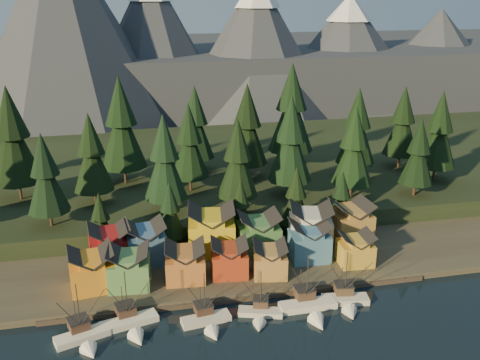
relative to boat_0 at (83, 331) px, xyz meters
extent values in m
plane|color=black|center=(30.83, -7.82, -2.41)|extent=(500.00, 500.00, 0.00)
cube|color=#373228|center=(30.83, 32.18, -1.66)|extent=(400.00, 50.00, 1.50)
cube|color=black|center=(30.83, 82.18, 0.59)|extent=(420.00, 100.00, 6.00)
cube|color=#453B31|center=(30.83, 8.68, -1.91)|extent=(80.00, 4.00, 1.00)
cube|color=#404552|center=(30.83, 232.18, 12.59)|extent=(560.00, 160.00, 30.00)
cone|color=#404552|center=(-14.17, 172.18, 42.59)|extent=(100.00, 100.00, 90.00)
cone|color=#404552|center=(25.83, 190.18, 33.59)|extent=(80.00, 80.00, 72.00)
cone|color=#404552|center=(75.83, 178.18, 31.59)|extent=(84.00, 84.00, 68.00)
cone|color=#404552|center=(130.83, 194.18, 26.59)|extent=(92.00, 92.00, 58.00)
cone|color=white|center=(130.83, 194.18, 48.63)|extent=(25.76, 25.76, 13.92)
cone|color=#404552|center=(190.83, 202.18, 22.59)|extent=(88.00, 88.00, 50.00)
cube|color=white|center=(-0.36, 1.04, -2.03)|extent=(10.20, 6.26, 1.75)
cone|color=white|center=(1.37, -3.97, -2.03)|extent=(4.18, 4.19, 3.28)
cube|color=black|center=(-0.36, 1.04, -2.69)|extent=(10.44, 6.39, 0.38)
cube|color=#4C3329|center=(-0.94, 2.71, -0.34)|extent=(4.38, 4.25, 1.97)
cube|color=#262424|center=(-0.94, 2.71, 0.76)|extent=(4.66, 4.52, 0.22)
cylinder|color=black|center=(-0.55, 1.59, 3.71)|extent=(0.20, 0.20, 9.84)
cylinder|color=black|center=(-1.59, 4.60, 1.19)|extent=(0.15, 0.15, 4.81)
cube|color=white|center=(8.04, 3.76, -2.03)|extent=(11.28, 5.90, 1.74)
cone|color=white|center=(9.54, -1.97, -2.03)|extent=(4.09, 4.40, 3.26)
cube|color=black|center=(8.04, 3.76, -2.69)|extent=(11.55, 6.02, 0.38)
cube|color=#4D3429|center=(7.54, 5.68, -0.35)|extent=(4.19, 4.04, 1.96)
cube|color=#262424|center=(7.54, 5.68, 0.74)|extent=(4.46, 4.30, 0.22)
cylinder|color=black|center=(7.87, 4.40, 3.67)|extent=(0.20, 0.20, 9.79)
cylinder|color=black|center=(6.97, 7.84, 1.17)|extent=(0.15, 0.15, 4.78)
cube|color=beige|center=(22.36, 1.52, -2.06)|extent=(9.71, 4.31, 1.62)
cone|color=beige|center=(23.07, -3.58, -2.06)|extent=(3.46, 3.59, 3.04)
cube|color=black|center=(22.36, 1.52, -2.67)|extent=(9.95, 4.40, 0.36)
cube|color=#472F25|center=(22.12, 3.22, -0.49)|extent=(3.64, 3.46, 1.83)
cube|color=#262424|center=(22.12, 3.22, 0.53)|extent=(3.87, 3.69, 0.20)
cylinder|color=black|center=(22.28, 2.08, 3.27)|extent=(0.18, 0.18, 9.13)
cylinder|color=black|center=(21.85, 5.14, 0.93)|extent=(0.14, 0.14, 4.46)
cube|color=beige|center=(33.10, 1.71, -2.10)|extent=(9.05, 5.14, 1.44)
cone|color=beige|center=(31.70, -2.82, -2.10)|extent=(3.46, 3.62, 2.71)
cube|color=black|center=(33.10, 1.71, -2.64)|extent=(9.27, 5.25, 0.32)
cube|color=#4A3427|center=(33.57, 3.21, -0.70)|extent=(3.56, 3.44, 1.62)
cube|color=#262424|center=(33.57, 3.21, 0.20)|extent=(3.78, 3.67, 0.18)
cylinder|color=black|center=(33.26, 2.21, 2.64)|extent=(0.16, 0.16, 8.12)
cylinder|color=black|center=(34.10, 4.93, 0.56)|extent=(0.13, 0.13, 3.97)
cube|color=white|center=(42.83, 1.87, -2.01)|extent=(11.50, 3.65, 1.83)
cone|color=white|center=(42.94, -4.41, -2.01)|extent=(3.51, 3.97, 3.44)
cube|color=black|center=(42.83, 1.87, -2.70)|extent=(11.78, 3.71, 0.40)
cube|color=#4D3829|center=(42.79, 3.96, -0.24)|extent=(3.73, 3.51, 2.06)
cube|color=#262424|center=(42.79, 3.96, 0.91)|extent=(3.96, 3.74, 0.23)
cylinder|color=black|center=(42.81, 2.57, 4.00)|extent=(0.21, 0.21, 10.31)
cylinder|color=black|center=(42.74, 6.33, 1.37)|extent=(0.16, 0.16, 5.04)
cube|color=beige|center=(50.95, 2.25, -2.03)|extent=(9.74, 4.74, 1.74)
cone|color=beige|center=(50.11, -2.81, -2.03)|extent=(3.74, 3.68, 3.26)
cube|color=black|center=(50.95, 2.25, -2.69)|extent=(9.97, 4.83, 0.38)
cube|color=brown|center=(51.23, 3.93, -0.35)|extent=(3.96, 3.78, 1.96)
cube|color=#262424|center=(51.23, 3.93, 0.74)|extent=(4.21, 4.03, 0.22)
cylinder|color=black|center=(51.04, 2.81, 3.67)|extent=(0.20, 0.20, 9.78)
cylinder|color=black|center=(51.54, 5.84, 1.17)|extent=(0.15, 0.15, 4.78)
cube|color=orange|center=(1.15, 16.32, 2.11)|extent=(9.75, 8.81, 6.05)
cube|color=orange|center=(1.15, 16.32, 5.74)|extent=(5.81, 8.12, 1.24)
cube|color=#4F8246|center=(8.62, 15.48, 2.10)|extent=(9.02, 8.18, 6.02)
cube|color=#4F8246|center=(8.62, 15.48, 5.68)|extent=(5.27, 7.67, 1.17)
cube|color=#AF662D|center=(20.26, 15.93, 1.82)|extent=(8.92, 8.43, 5.48)
cube|color=#AF662D|center=(20.26, 15.93, 5.13)|extent=(5.22, 7.92, 1.15)
cube|color=#9E3218|center=(29.77, 15.83, 1.80)|extent=(8.43, 7.64, 5.43)
cube|color=#9E3218|center=(29.77, 15.83, 5.04)|extent=(4.98, 7.10, 1.08)
cube|color=#A9783C|center=(38.28, 13.97, 1.59)|extent=(8.10, 8.10, 5.02)
cube|color=#A9783C|center=(38.28, 13.97, 4.58)|extent=(4.96, 7.43, 0.99)
cube|color=teal|center=(48.92, 18.95, 2.27)|extent=(9.02, 7.73, 6.37)
cube|color=teal|center=(48.92, 18.95, 6.05)|extent=(5.13, 7.38, 1.22)
cube|color=gold|center=(58.30, 14.65, 1.62)|extent=(7.75, 6.88, 5.07)
cube|color=gold|center=(58.30, 14.65, 4.67)|extent=(4.43, 6.56, 1.04)
cube|color=maroon|center=(4.74, 25.79, 2.50)|extent=(9.60, 8.74, 6.83)
cube|color=maroon|center=(4.74, 25.79, 6.52)|extent=(5.65, 8.14, 1.23)
cube|color=#3B608C|center=(12.59, 25.54, 2.53)|extent=(9.22, 8.75, 6.89)
cube|color=#3B608C|center=(12.59, 25.54, 6.56)|extent=(5.41, 8.21, 1.19)
cube|color=gold|center=(27.84, 27.28, 3.06)|extent=(11.74, 10.38, 7.96)
cube|color=gold|center=(27.84, 27.28, 7.77)|extent=(6.99, 9.55, 1.49)
cube|color=#41743F|center=(38.54, 24.94, 2.42)|extent=(9.69, 8.08, 6.68)
cube|color=#41743F|center=(38.54, 24.94, 6.41)|extent=(5.44, 7.79, 1.33)
cube|color=beige|center=(51.14, 24.57, 2.86)|extent=(11.44, 10.64, 7.56)
cube|color=beige|center=(51.14, 24.57, 7.31)|extent=(7.15, 9.47, 1.37)
cube|color=#A87B3B|center=(61.99, 25.96, 2.72)|extent=(9.34, 8.81, 7.28)
cube|color=#A87B3B|center=(61.99, 25.96, 6.98)|extent=(5.31, 8.45, 1.26)
cylinder|color=#332319|center=(-19.17, 60.18, 6.32)|extent=(0.70, 0.70, 5.47)
cone|color=black|center=(-19.17, 60.18, 18.16)|extent=(13.36, 13.36, 18.83)
cone|color=black|center=(-19.17, 60.18, 27.88)|extent=(9.11, 9.11, 13.66)
cylinder|color=#332319|center=(-9.17, 40.18, 5.62)|extent=(0.70, 0.70, 4.07)
cone|color=black|center=(-9.17, 40.18, 14.44)|extent=(9.95, 9.95, 14.01)
cone|color=black|center=(-9.17, 40.18, 21.67)|extent=(6.78, 6.78, 10.17)
cylinder|color=#332319|center=(0.83, 52.18, 5.76)|extent=(0.70, 0.70, 4.35)
cone|color=black|center=(0.83, 52.18, 15.19)|extent=(10.64, 10.64, 14.99)
cone|color=black|center=(0.83, 52.18, 22.93)|extent=(7.26, 7.26, 10.88)
cylinder|color=#332319|center=(8.83, 67.18, 6.36)|extent=(0.70, 0.70, 5.55)
cone|color=black|center=(8.83, 67.18, 18.39)|extent=(13.57, 13.57, 19.12)
cone|color=black|center=(8.83, 67.18, 28.26)|extent=(9.25, 9.25, 13.88)
cylinder|color=#332319|center=(18.83, 42.18, 5.85)|extent=(0.70, 0.70, 4.53)
cone|color=black|center=(18.83, 42.18, 15.67)|extent=(11.07, 11.07, 15.61)
cone|color=black|center=(18.83, 42.18, 23.72)|extent=(7.55, 7.55, 11.33)
cylinder|color=#332319|center=(26.83, 57.18, 5.79)|extent=(0.70, 0.70, 4.42)
cone|color=black|center=(26.83, 57.18, 15.36)|extent=(10.80, 10.80, 15.21)
cone|color=black|center=(26.83, 57.18, 23.21)|extent=(7.36, 7.36, 11.04)
cylinder|color=#332319|center=(36.83, 40.18, 5.73)|extent=(0.70, 0.70, 4.28)
cone|color=black|center=(36.83, 40.18, 15.00)|extent=(10.47, 10.47, 14.75)
cone|color=black|center=(36.83, 40.18, 22.61)|extent=(7.14, 7.14, 10.70)
cylinder|color=#332319|center=(44.83, 64.18, 6.09)|extent=(0.70, 0.70, 5.02)
cone|color=black|center=(44.83, 64.18, 16.97)|extent=(12.27, 12.27, 17.29)
cone|color=black|center=(44.83, 64.18, 25.89)|extent=(8.37, 8.37, 12.55)
cylinder|color=#332319|center=(52.83, 47.18, 6.04)|extent=(0.70, 0.70, 4.91)
cone|color=black|center=(52.83, 47.18, 16.68)|extent=(12.01, 12.01, 16.92)
cone|color=black|center=(52.83, 47.18, 25.42)|extent=(8.19, 8.19, 12.28)
cylinder|color=#332319|center=(60.83, 72.18, 6.49)|extent=(0.70, 0.70, 5.81)
cone|color=black|center=(60.83, 72.18, 19.08)|extent=(14.20, 14.20, 20.01)
cone|color=black|center=(60.83, 72.18, 29.41)|extent=(9.68, 9.68, 14.52)
cylinder|color=#332319|center=(68.83, 42.18, 5.83)|extent=(0.70, 0.70, 4.49)
cone|color=black|center=(68.83, 42.18, 15.56)|extent=(10.98, 10.98, 15.47)
cone|color=black|center=(68.83, 42.18, 23.55)|extent=(7.49, 7.49, 11.23)
cylinder|color=#332319|center=(76.83, 58.18, 5.98)|extent=(0.70, 0.70, 4.79)
cone|color=black|center=(76.83, 58.18, 16.37)|extent=(11.72, 11.72, 16.51)
cone|color=black|center=(76.83, 58.18, 24.89)|extent=(7.99, 7.99, 11.98)
cylinder|color=#332319|center=(86.83, 40.18, 5.51)|extent=(0.70, 0.70, 3.85)
cone|color=black|center=(86.83, 40.18, 13.86)|extent=(9.42, 9.42, 13.27)
cone|color=black|center=(86.83, 40.18, 20.71)|extent=(6.42, 6.42, 9.63)
cylinder|color=#332319|center=(94.83, 64.18, 5.87)|extent=(0.70, 0.70, 4.58)
cone|color=black|center=(94.83, 64.18, 15.79)|extent=(11.18, 11.18, 15.76)
cone|color=black|center=(94.83, 64.18, 23.92)|extent=(7.63, 7.63, 11.44)
cylinder|color=#332319|center=(30.83, 74.18, 5.95)|extent=(0.70, 0.70, 4.73)
cone|color=black|center=(30.83, 74.18, 16.20)|extent=(11.57, 11.57, 16.30)
cone|color=black|center=(30.83, 74.18, 24.62)|extent=(7.89, 7.89, 11.83)
cylinder|color=#332319|center=(98.83, 50.18, 5.95)|extent=(0.70, 0.70, 4.72)
cone|color=black|center=(98.83, 50.18, 16.18)|extent=(11.54, 11.54, 16.27)
cone|color=black|center=(98.83, 50.18, 24.57)|extent=(7.87, 7.87, 11.81)
cylinder|color=#332319|center=(2.83, 32.18, 0.41)|extent=(0.70, 0.70, 2.65)
cone|color=black|center=(2.83, 32.18, 6.16)|extent=(6.49, 6.49, 9.14)
cone|color=black|center=(2.83, 32.18, 10.88)|extent=(4.42, 4.42, 6.64)
cylinder|color=#332319|center=(18.83, 32.18, 0.53)|extent=(0.70, 0.70, 2.89)
cone|color=black|center=(18.83, 32.18, 6.78)|extent=(7.05, 7.05, 9.94)
cone|color=black|center=(18.83, 32.18, 11.91)|extent=(4.81, 4.81, 7.21)
cylinder|color=#332319|center=(35.83, 32.18, 0.46)|extent=(0.70, 0.70, 2.75)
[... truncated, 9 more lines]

